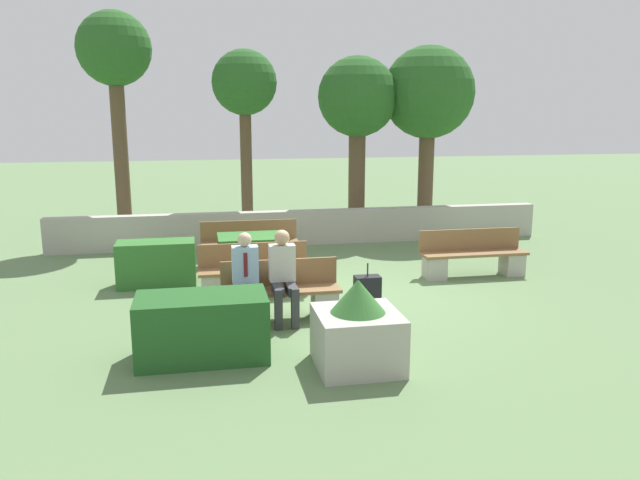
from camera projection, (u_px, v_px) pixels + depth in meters
name	position (u px, v px, depth m)	size (l,w,h in m)	color
ground_plane	(347.00, 298.00, 10.38)	(60.00, 60.00, 0.00)	#607F51
perimeter_wall	(304.00, 227.00, 14.47)	(11.40, 0.30, 0.79)	#ADA89E
bench_front	(281.00, 297.00, 9.31)	(1.77, 0.48, 0.86)	brown
bench_left_side	(250.00, 248.00, 12.61)	(1.96, 0.49, 0.86)	brown
bench_right_side	(254.00, 276.00, 10.47)	(1.85, 0.48, 0.86)	brown
bench_back	(473.00, 258.00, 11.70)	(2.01, 0.48, 0.86)	brown
person_seated_man	(246.00, 275.00, 8.99)	(0.38, 0.63, 1.34)	slate
person_seated_woman	(283.00, 272.00, 9.09)	(0.38, 0.63, 1.36)	#333338
hedge_block_near_left	(253.00, 257.00, 11.57)	(1.27, 0.88, 0.80)	#33702D
hedge_block_near_right	(157.00, 263.00, 11.06)	(1.36, 0.62, 0.80)	#33702D
hedge_block_mid_left	(202.00, 327.00, 7.79)	(1.62, 0.85, 0.82)	#235623
planter_corner_left	(358.00, 331.00, 7.52)	(1.00, 1.00, 1.10)	#ADA89E
suitcase	(367.00, 297.00, 9.33)	(0.38, 0.23, 0.85)	black
tree_leftmost	(115.00, 58.00, 14.25)	(1.70, 1.70, 5.29)	brown
tree_center_left	(245.00, 88.00, 14.82)	(1.55, 1.55, 4.49)	brown
tree_center_right	(358.00, 102.00, 15.32)	(1.97, 1.97, 4.37)	brown
tree_rightmost	(428.00, 95.00, 15.53)	(2.29, 2.29, 4.64)	brown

